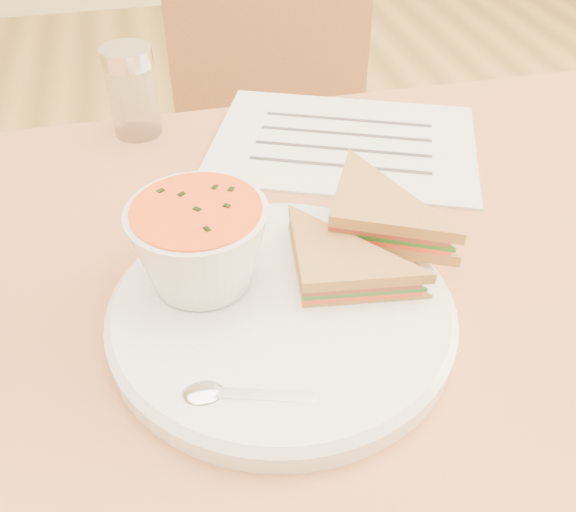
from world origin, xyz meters
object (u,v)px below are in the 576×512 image
object	(u,v)px
condiment_shaker	(132,92)
soup_bowl	(200,249)
plate	(282,313)
chair_far	(284,182)

from	to	relation	value
condiment_shaker	soup_bowl	bearing A→B (deg)	-82.39
plate	condiment_shaker	xyz separation A→B (m)	(-0.10, 0.34, 0.04)
soup_bowl	condiment_shaker	xyz separation A→B (m)	(-0.04, 0.30, -0.00)
chair_far	plate	bearing A→B (deg)	81.00
chair_far	condiment_shaker	distance (m)	0.54
chair_far	soup_bowl	distance (m)	0.74
soup_bowl	condiment_shaker	bearing A→B (deg)	97.61
plate	condiment_shaker	size ratio (longest dim) A/B	2.71
chair_far	condiment_shaker	xyz separation A→B (m)	(-0.25, -0.31, 0.36)
plate	soup_bowl	bearing A→B (deg)	145.11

